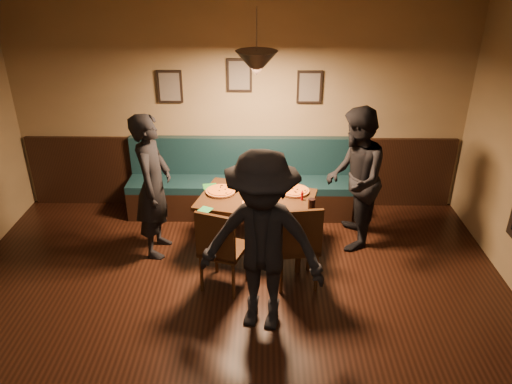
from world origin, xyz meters
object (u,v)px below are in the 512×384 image
booth_bench (240,180)px  diner_left (153,186)px  diner_right (355,179)px  tabasco_bottle (302,195)px  diner_front (262,244)px  chair_near_left (224,247)px  chair_near_right (296,243)px  soda_glass (311,206)px  dining_table (256,224)px

booth_bench → diner_left: (-0.95, -0.96, 0.36)m
diner_right → tabasco_bottle: size_ratio=13.34×
diner_left → diner_front: diner_front is taller
chair_near_left → chair_near_right: size_ratio=0.97×
diner_left → chair_near_right: bearing=-106.9°
chair_near_right → tabasco_bottle: bearing=73.5°
chair_near_left → diner_right: 1.78m
chair_near_left → diner_right: bearing=51.2°
diner_left → tabasco_bottle: diner_left is taller
soda_glass → tabasco_bottle: bearing=105.5°
diner_left → diner_right: bearing=-81.3°
booth_bench → diner_right: (1.39, -0.75, 0.37)m
diner_right → diner_left: bearing=-77.0°
chair_near_left → diner_right: diner_right is taller
diner_right → booth_bench: bearing=-110.5°
dining_table → diner_left: bearing=-164.0°
dining_table → tabasco_bottle: (0.53, -0.05, 0.41)m
chair_near_right → tabasco_bottle: chair_near_right is taller
diner_right → diner_front: bearing=-28.3°
tabasco_bottle → diner_right: bearing=19.1°
diner_right → tabasco_bottle: diner_right is taller
chair_near_left → diner_right: size_ratio=0.56×
dining_table → chair_near_left: 0.81m
soda_glass → chair_near_left: bearing=-157.8°
dining_table → diner_right: 1.27m
booth_bench → soda_glass: bearing=-56.2°
chair_near_left → diner_front: size_ratio=0.54×
soda_glass → tabasco_bottle: soda_glass is taller
soda_glass → tabasco_bottle: 0.30m
diner_front → chair_near_right: bearing=74.4°
dining_table → diner_right: size_ratio=0.75×
dining_table → diner_left: (-1.18, -0.04, 0.51)m
dining_table → diner_left: 1.29m
chair_near_left → soda_glass: size_ratio=5.88×
chair_near_left → diner_front: bearing=-35.7°
booth_bench → soda_glass: booth_bench is taller
chair_near_right → diner_left: (-1.62, 0.60, 0.36)m
chair_near_left → chair_near_right: (0.77, 0.08, 0.01)m
dining_table → diner_right: (1.15, 0.17, 0.52)m
chair_near_left → tabasco_bottle: size_ratio=7.48×
chair_near_left → diner_front: 0.83m
soda_glass → diner_front: bearing=-118.9°
chair_near_right → diner_right: 1.15m
booth_bench → soda_glass: size_ratio=18.17×
dining_table → chair_near_left: (-0.33, -0.72, 0.14)m
booth_bench → chair_near_right: 1.70m
diner_left → soda_glass: 1.82m
booth_bench → tabasco_bottle: 1.26m
chair_near_right → diner_front: diner_front is taller
chair_near_left → chair_near_right: chair_near_right is taller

